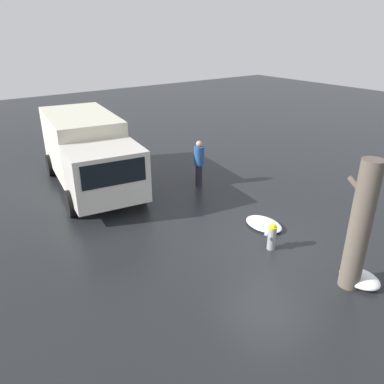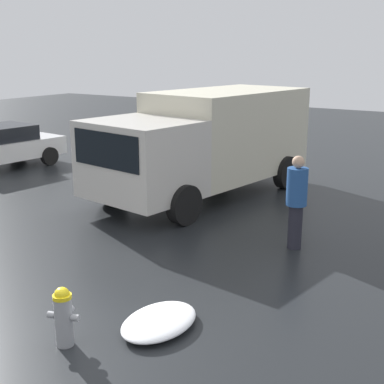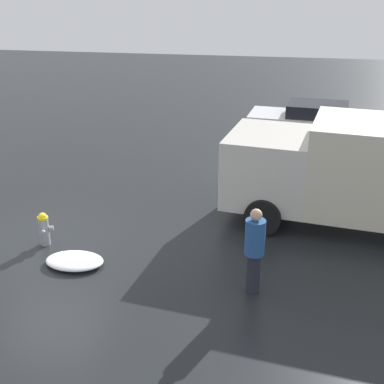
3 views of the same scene
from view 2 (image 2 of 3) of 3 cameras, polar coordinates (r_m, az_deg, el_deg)
ground_plane at (r=7.46m, az=-13.36°, el=-15.56°), size 60.00×60.00×0.00m
fire_hydrant at (r=7.27m, az=-13.55°, el=-12.69°), size 0.35×0.44×0.81m
delivery_truck at (r=13.91m, az=1.62°, el=5.61°), size 6.75×3.43×2.69m
pedestrian at (r=10.35m, az=11.08°, el=-0.70°), size 0.40×0.40×1.83m
snow_pile_curbside at (r=7.63m, az=-3.51°, el=-13.61°), size 1.29×0.88×0.19m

